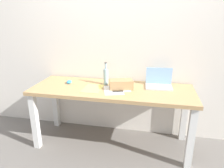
% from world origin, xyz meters
% --- Properties ---
extents(ground_plane, '(8.00, 8.00, 0.00)m').
position_xyz_m(ground_plane, '(0.00, 0.00, 0.00)').
color(ground_plane, slate).
extents(back_wall, '(5.20, 0.08, 2.60)m').
position_xyz_m(back_wall, '(0.00, 0.39, 1.30)').
color(back_wall, silver).
rests_on(back_wall, ground).
extents(desk, '(1.87, 0.66, 0.74)m').
position_xyz_m(desk, '(0.00, 0.00, 0.64)').
color(desk, tan).
rests_on(desk, ground).
extents(laptop_right, '(0.31, 0.23, 0.21)m').
position_xyz_m(laptop_right, '(0.53, 0.16, 0.79)').
color(laptop_right, silver).
rests_on(laptop_right, desk).
extents(beer_bottle, '(0.06, 0.06, 0.27)m').
position_xyz_m(beer_bottle, '(-0.10, 0.11, 0.85)').
color(beer_bottle, '#99B7C1').
rests_on(beer_bottle, desk).
extents(computer_mouse, '(0.08, 0.11, 0.03)m').
position_xyz_m(computer_mouse, '(-0.56, 0.07, 0.76)').
color(computer_mouse, '#338CC6').
rests_on(computer_mouse, desk).
extents(cardboard_box, '(0.29, 0.21, 0.11)m').
position_xyz_m(cardboard_box, '(0.11, -0.00, 0.79)').
color(cardboard_box, tan).
rests_on(cardboard_box, desk).
extents(paper_sheet_center, '(0.29, 0.34, 0.00)m').
position_xyz_m(paper_sheet_center, '(0.03, -0.07, 0.74)').
color(paper_sheet_center, white).
rests_on(paper_sheet_center, desk).
extents(paper_yellow_folder, '(0.21, 0.30, 0.00)m').
position_xyz_m(paper_yellow_folder, '(-0.22, -0.06, 0.74)').
color(paper_yellow_folder, '#F4E06B').
rests_on(paper_yellow_folder, desk).
extents(paper_sheet_near_back, '(0.27, 0.34, 0.00)m').
position_xyz_m(paper_sheet_near_back, '(0.10, 0.04, 0.74)').
color(paper_sheet_near_back, white).
rests_on(paper_sheet_near_back, desk).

